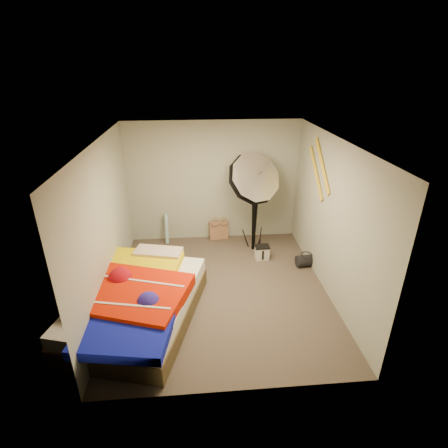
{
  "coord_description": "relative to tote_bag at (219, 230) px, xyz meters",
  "views": [
    {
      "loc": [
        -0.38,
        -4.86,
        3.5
      ],
      "look_at": [
        0.1,
        0.6,
        0.95
      ],
      "focal_mm": 28.0,
      "sensor_mm": 36.0,
      "label": 1
    }
  ],
  "objects": [
    {
      "name": "duffel_bag",
      "position": [
        1.55,
        -1.26,
        -0.09
      ],
      "size": [
        0.39,
        0.26,
        0.22
      ],
      "primitive_type": "cylinder",
      "rotation": [
        0.0,
        1.57,
        0.12
      ],
      "color": "black",
      "rests_on": "floor"
    },
    {
      "name": "photo_umbrella",
      "position": [
        0.6,
        -0.61,
        1.32
      ],
      "size": [
        1.11,
        1.01,
        2.12
      ],
      "color": "black",
      "rests_on": "floor"
    },
    {
      "name": "camera_case",
      "position": [
        0.77,
        -0.93,
        -0.07
      ],
      "size": [
        0.26,
        0.19,
        0.26
      ],
      "primitive_type": "cube",
      "rotation": [
        0.0,
        0.0,
        0.01
      ],
      "color": "beige",
      "rests_on": "floor"
    },
    {
      "name": "wall_left",
      "position": [
        -1.85,
        -1.9,
        1.05
      ],
      "size": [
        0.0,
        4.0,
        4.0
      ],
      "primitive_type": "plane",
      "rotation": [
        1.57,
        0.0,
        1.57
      ],
      "color": "#989B8C",
      "rests_on": "floor"
    },
    {
      "name": "wall_back",
      "position": [
        -0.1,
        0.1,
        1.05
      ],
      "size": [
        3.5,
        0.0,
        3.5
      ],
      "primitive_type": "plane",
      "rotation": [
        1.57,
        0.0,
        0.0
      ],
      "color": "#989B8C",
      "rests_on": "floor"
    },
    {
      "name": "camera_tripod",
      "position": [
        0.67,
        -0.53,
        0.59
      ],
      "size": [
        0.08,
        0.08,
        1.38
      ],
      "color": "black",
      "rests_on": "floor"
    },
    {
      "name": "wall_right",
      "position": [
        1.65,
        -1.9,
        1.05
      ],
      "size": [
        0.0,
        4.0,
        4.0
      ],
      "primitive_type": "plane",
      "rotation": [
        1.57,
        0.0,
        -1.57
      ],
      "color": "#989B8C",
      "rests_on": "floor"
    },
    {
      "name": "bed",
      "position": [
        -1.38,
        -2.52,
        0.13
      ],
      "size": [
        2.1,
        2.68,
        0.66
      ],
      "color": "#4E3E26",
      "rests_on": "floor"
    },
    {
      "name": "tote_bag",
      "position": [
        0.0,
        0.0,
        0.0
      ],
      "size": [
        0.42,
        0.22,
        0.41
      ],
      "primitive_type": "cube",
      "rotation": [
        -0.14,
        0.0,
        0.11
      ],
      "color": "#996D4E",
      "rests_on": "floor"
    },
    {
      "name": "ceiling",
      "position": [
        -0.1,
        -1.9,
        2.3
      ],
      "size": [
        4.0,
        4.0,
        0.0
      ],
      "primitive_type": "plane",
      "rotation": [
        3.14,
        0.0,
        0.0
      ],
      "color": "silver",
      "rests_on": "wall_back"
    },
    {
      "name": "wrapping_roll",
      "position": [
        -1.1,
        -0.08,
        0.12
      ],
      "size": [
        0.08,
        0.19,
        0.64
      ],
      "primitive_type": "cylinder",
      "rotation": [
        -0.17,
        0.0,
        -0.06
      ],
      "color": "#53AABB",
      "rests_on": "floor"
    },
    {
      "name": "wall_front",
      "position": [
        -0.1,
        -3.9,
        1.05
      ],
      "size": [
        3.5,
        0.0,
        3.5
      ],
      "primitive_type": "plane",
      "rotation": [
        -1.57,
        0.0,
        0.0
      ],
      "color": "#989B8C",
      "rests_on": "floor"
    },
    {
      "name": "wall_stripe_lower",
      "position": [
        1.63,
        -1.05,
        1.55
      ],
      "size": [
        0.02,
        0.91,
        0.78
      ],
      "primitive_type": "cube",
      "rotation": [
        0.7,
        0.0,
        0.0
      ],
      "color": "gold",
      "rests_on": "wall_right"
    },
    {
      "name": "wall_stripe_upper",
      "position": [
        1.63,
        -1.3,
        1.75
      ],
      "size": [
        0.02,
        0.91,
        0.78
      ],
      "primitive_type": "cube",
      "rotation": [
        0.7,
        0.0,
        0.0
      ],
      "color": "gold",
      "rests_on": "wall_right"
    },
    {
      "name": "floor",
      "position": [
        -0.1,
        -1.9,
        -0.2
      ],
      "size": [
        4.0,
        4.0,
        0.0
      ],
      "primitive_type": "plane",
      "color": "#50443A",
      "rests_on": "ground"
    }
  ]
}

